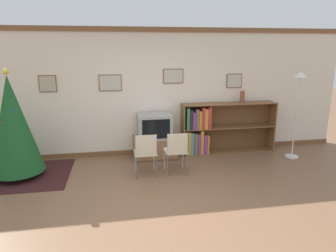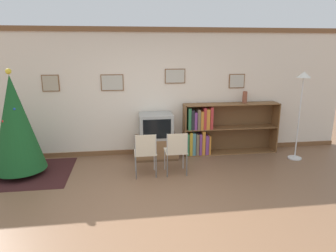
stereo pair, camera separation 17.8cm
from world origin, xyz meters
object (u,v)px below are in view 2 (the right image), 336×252
christmas_tree (15,124)px  tv_console (156,147)px  vase (245,97)px  folding_chair_right (176,150)px  bookshelf (213,130)px  folding_chair_left (145,152)px  television (156,126)px  standing_lamp (302,93)px

christmas_tree → tv_console: 2.73m
vase → folding_chair_right: bearing=-147.4°
tv_console → bookshelf: bookshelf is taller
bookshelf → folding_chair_right: bearing=-133.3°
folding_chair_left → folding_chair_right: size_ratio=1.00×
television → vase: (1.97, 0.13, 0.54)m
television → vase: vase is taller
christmas_tree → tv_console: (2.57, 0.53, -0.74)m
christmas_tree → folding_chair_left: bearing=-10.3°
folding_chair_left → standing_lamp: standing_lamp is taller
tv_console → vase: (1.97, 0.13, 1.02)m
christmas_tree → folding_chair_right: 2.93m
standing_lamp → vase: bearing=147.6°
christmas_tree → bookshelf: 3.92m
television → folding_chair_right: size_ratio=0.84×
folding_chair_left → christmas_tree: bearing=169.7°
folding_chair_right → vase: (1.69, 1.08, 0.77)m
tv_console → vase: vase is taller
folding_chair_left → folding_chair_right: bearing=0.0°
bookshelf → standing_lamp: (1.65, -0.58, 0.86)m
bookshelf → tv_console: bearing=-175.3°
folding_chair_right → bookshelf: size_ratio=0.39×
christmas_tree → bookshelf: bearing=9.4°
christmas_tree → folding_chair_left: size_ratio=2.37×
bookshelf → christmas_tree: bearing=-170.6°
folding_chair_left → bookshelf: size_ratio=0.39×
folding_chair_right → bookshelf: (0.99, 1.05, 0.07)m
folding_chair_right → vase: bearing=32.6°
vase → tv_console: bearing=-176.2°
bookshelf → folding_chair_left: bearing=-145.9°
folding_chair_right → vase: vase is taller
folding_chair_right → bookshelf: bookshelf is taller
bookshelf → vase: size_ratio=8.17×
television → folding_chair_left: bearing=-106.6°
tv_console → standing_lamp: standing_lamp is taller
tv_console → television: television is taller
bookshelf → standing_lamp: standing_lamp is taller
television → standing_lamp: bearing=-9.1°
christmas_tree → television: 2.64m
television → bookshelf: size_ratio=0.33×
television → folding_chair_left: (-0.28, -0.94, -0.23)m
folding_chair_left → standing_lamp: (3.20, 0.48, 0.93)m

